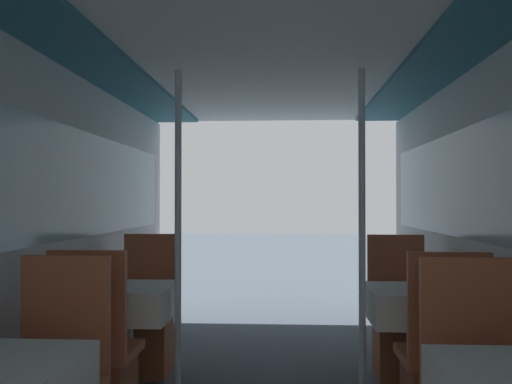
{
  "coord_description": "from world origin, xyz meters",
  "views": [
    {
      "loc": [
        0.11,
        -1.02,
        1.25
      ],
      "look_at": [
        -0.09,
        2.63,
        1.3
      ],
      "focal_mm": 40.0,
      "sensor_mm": 36.0,
      "label": 1
    }
  ],
  "objects": [
    {
      "name": "wall_left",
      "position": [
        -1.28,
        1.83,
        1.09
      ],
      "size": [
        0.05,
        6.45,
        2.07
      ],
      "color": "silver",
      "rests_on": "ground_plane"
    },
    {
      "name": "ceiling_panel",
      "position": [
        0.0,
        1.83,
        2.11
      ],
      "size": [
        2.57,
        6.45,
        0.07
      ],
      "color": "white",
      "rests_on": "wall_left"
    },
    {
      "name": "dining_table_left_1",
      "position": [
        -0.91,
        2.53,
        0.58
      ],
      "size": [
        0.59,
        0.59,
        0.71
      ],
      "color": "#4C4C51",
      "rests_on": "ground_plane"
    },
    {
      "name": "chair_left_near_1",
      "position": [
        -0.91,
        2.0,
        0.3
      ],
      "size": [
        0.41,
        0.41,
        1.0
      ],
      "color": "brown",
      "rests_on": "ground_plane"
    },
    {
      "name": "chair_left_far_1",
      "position": [
        -0.91,
        3.07,
        0.3
      ],
      "size": [
        0.41,
        0.41,
        1.0
      ],
      "rotation": [
        0.0,
        0.0,
        3.14
      ],
      "color": "brown",
      "rests_on": "ground_plane"
    },
    {
      "name": "support_pole_left_1",
      "position": [
        -0.57,
        2.53,
        1.04
      ],
      "size": [
        0.04,
        0.04,
        2.07
      ],
      "color": "silver",
      "rests_on": "ground_plane"
    },
    {
      "name": "dining_table_right_1",
      "position": [
        0.91,
        2.53,
        0.58
      ],
      "size": [
        0.59,
        0.59,
        0.71
      ],
      "color": "#4C4C51",
      "rests_on": "ground_plane"
    },
    {
      "name": "chair_right_near_1",
      "position": [
        0.91,
        2.0,
        0.3
      ],
      "size": [
        0.41,
        0.41,
        1.0
      ],
      "color": "brown",
      "rests_on": "ground_plane"
    },
    {
      "name": "chair_right_far_1",
      "position": [
        0.91,
        3.07,
        0.3
      ],
      "size": [
        0.41,
        0.41,
        1.0
      ],
      "rotation": [
        0.0,
        0.0,
        3.14
      ],
      "color": "brown",
      "rests_on": "ground_plane"
    },
    {
      "name": "support_pole_right_1",
      "position": [
        0.57,
        2.53,
        1.04
      ],
      "size": [
        0.04,
        0.04,
        2.07
      ],
      "color": "silver",
      "rests_on": "ground_plane"
    }
  ]
}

